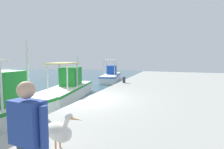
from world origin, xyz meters
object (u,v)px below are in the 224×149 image
Objects in this scene: fishing_boat_fourth at (111,76)px; fisherman_standing at (28,137)px; pelican at (59,130)px; mooring_bollard_third at (124,80)px; fishing_boat_third at (68,88)px.

fisherman_standing is (-17.75, -5.10, 1.08)m from fishing_boat_fourth.
mooring_bollard_third is at bearing 7.40° from pelican.
fishing_boat_third reaches higher than mooring_bollard_third.
mooring_bollard_third is (2.85, -3.14, 0.36)m from fishing_boat_third.
fishing_boat_fourth is at bearing 1.18° from fishing_boat_third.
fishing_boat_fourth reaches higher than mooring_bollard_third.
fishing_boat_fourth is 7.36m from mooring_bollard_third.
fisherman_standing is (-1.28, -0.48, 0.50)m from pelican.
fishing_boat_fourth is 17.11m from pelican.
pelican is at bearing -147.92° from fishing_boat_third.
mooring_bollard_third is (9.92, 1.29, -0.17)m from pelican.
fishing_boat_third reaches higher than pelican.
mooring_bollard_third is (-6.55, -3.34, 0.42)m from fishing_boat_fourth.
pelican is 2.13× the size of mooring_bollard_third.
fishing_boat_fourth is 3.84× the size of fisherman_standing.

